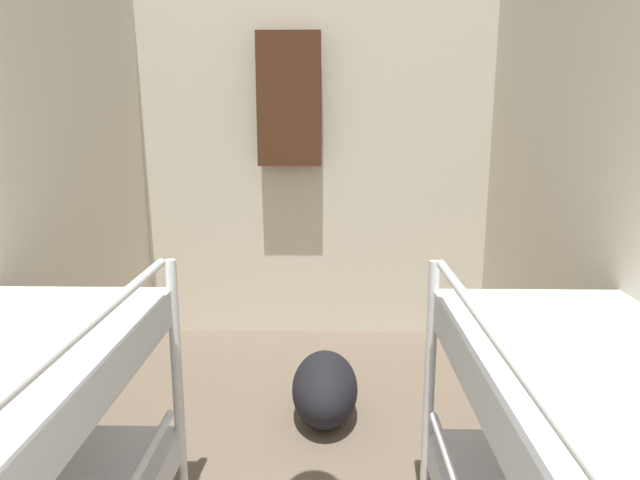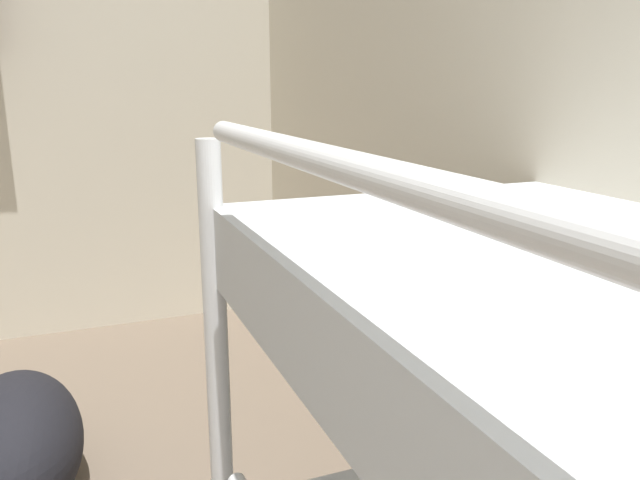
{
  "view_description": "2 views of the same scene",
  "coord_description": "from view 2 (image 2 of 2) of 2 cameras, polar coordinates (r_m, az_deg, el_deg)",
  "views": [
    {
      "loc": [
        0.11,
        0.25,
        1.62
      ],
      "look_at": [
        0.05,
        3.7,
        0.87
      ],
      "focal_mm": 32.0,
      "sensor_mm": 36.0,
      "label": 1
    },
    {
      "loc": [
        0.3,
        1.34,
        1.16
      ],
      "look_at": [
        0.75,
        2.48,
        0.85
      ],
      "focal_mm": 35.0,
      "sensor_mm": 36.0,
      "label": 2
    }
  ],
  "objects": [
    {
      "name": "duffel_bag",
      "position": [
        2.03,
        -25.99,
        -16.36
      ],
      "size": [
        0.36,
        0.6,
        0.36
      ],
      "color": "black",
      "rests_on": "ground_plane"
    }
  ]
}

